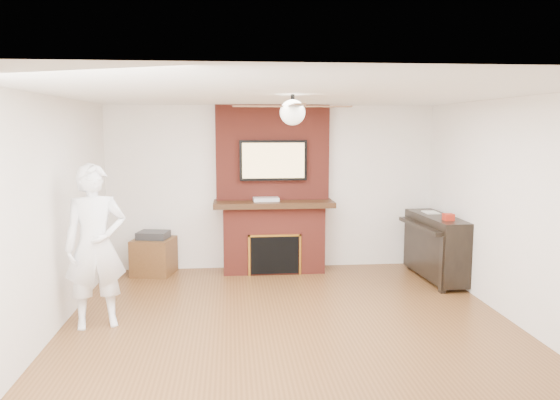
{
  "coord_description": "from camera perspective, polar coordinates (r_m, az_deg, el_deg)",
  "views": [
    {
      "loc": [
        -0.64,
        -5.56,
        2.17
      ],
      "look_at": [
        -0.05,
        0.9,
        1.3
      ],
      "focal_mm": 35.0,
      "sensor_mm": 36.0,
      "label": 1
    }
  ],
  "objects": [
    {
      "name": "person",
      "position": [
        6.24,
        -18.72,
        -4.59
      ],
      "size": [
        0.75,
        0.61,
        1.79
      ],
      "primitive_type": "imported",
      "rotation": [
        0.0,
        0.0,
        0.29
      ],
      "color": "white",
      "rests_on": "ground"
    },
    {
      "name": "side_table",
      "position": [
        8.34,
        -13.04,
        -5.56
      ],
      "size": [
        0.67,
        0.67,
        0.64
      ],
      "rotation": [
        0.0,
        0.0,
        -0.22
      ],
      "color": "#573418",
      "rests_on": "ground"
    },
    {
      "name": "candle_blue",
      "position": [
        8.18,
        0.17,
        -7.43
      ],
      "size": [
        0.07,
        0.07,
        0.09
      ],
      "primitive_type": "cylinder",
      "color": "#306392",
      "rests_on": "ground"
    },
    {
      "name": "candle_green",
      "position": [
        8.17,
        -0.19,
        -7.46
      ],
      "size": [
        0.07,
        0.07,
        0.09
      ],
      "primitive_type": "cylinder",
      "color": "#619039",
      "rests_on": "ground"
    },
    {
      "name": "cable_box",
      "position": [
        8.1,
        -1.48,
        0.08
      ],
      "size": [
        0.39,
        0.24,
        0.05
      ],
      "primitive_type": "cube",
      "rotation": [
        0.0,
        0.0,
        0.06
      ],
      "color": "silver",
      "rests_on": "fireplace"
    },
    {
      "name": "fireplace",
      "position": [
        8.22,
        -0.73,
        -0.59
      ],
      "size": [
        1.78,
        0.64,
        2.5
      ],
      "color": "maroon",
      "rests_on": "ground"
    },
    {
      "name": "candle_cream",
      "position": [
        8.22,
        0.73,
        -7.29
      ],
      "size": [
        0.07,
        0.07,
        0.11
      ],
      "primitive_type": "cylinder",
      "color": "beige",
      "rests_on": "ground"
    },
    {
      "name": "room_shell",
      "position": [
        5.68,
        1.29,
        -1.72
      ],
      "size": [
        5.36,
        5.86,
        2.86
      ],
      "color": "brown",
      "rests_on": "ground"
    },
    {
      "name": "candle_orange",
      "position": [
        8.23,
        -2.35,
        -7.26
      ],
      "size": [
        0.07,
        0.07,
        0.11
      ],
      "primitive_type": "cylinder",
      "color": "gold",
      "rests_on": "ground"
    },
    {
      "name": "piano",
      "position": [
        8.11,
        15.98,
        -4.59
      ],
      "size": [
        0.6,
        1.44,
        1.01
      ],
      "rotation": [
        0.0,
        0.0,
        0.06
      ],
      "color": "black",
      "rests_on": "ground"
    },
    {
      "name": "tv",
      "position": [
        8.11,
        -0.71,
        4.16
      ],
      "size": [
        1.0,
        0.08,
        0.6
      ],
      "color": "black",
      "rests_on": "fireplace"
    },
    {
      "name": "ceiling_fan",
      "position": [
        5.6,
        1.32,
        9.26
      ],
      "size": [
        1.21,
        1.21,
        0.31
      ],
      "color": "black",
      "rests_on": "room_shell"
    }
  ]
}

